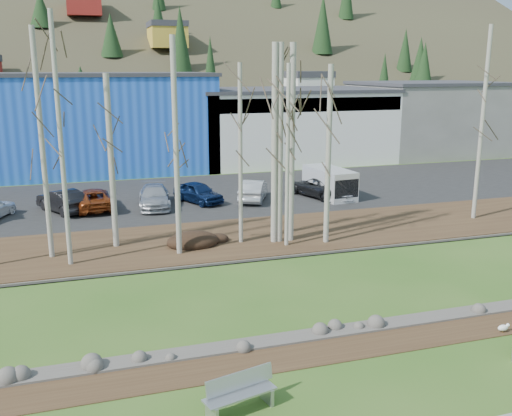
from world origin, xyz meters
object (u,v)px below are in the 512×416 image
object	(u,v)px
car_1	(62,201)
car_6	(318,187)
seagull	(503,328)
car_5	(253,190)
car_3	(154,197)
car_2	(93,199)
car_7	(333,185)
bench_intact	(240,393)
car_4	(198,192)
van_white	(331,183)

from	to	relation	value
car_1	car_6	bearing A→B (deg)	149.81
car_6	seagull	bearing A→B (deg)	65.90
car_5	car_6	distance (m)	4.64
car_3	car_6	size ratio (longest dim) A/B	0.99
car_2	car_7	world-z (taller)	car_7
car_1	car_5	size ratio (longest dim) A/B	1.00
car_5	bench_intact	bearing A→B (deg)	96.80
car_3	car_4	size ratio (longest dim) A/B	1.18
car_3	van_white	world-z (taller)	van_white
bench_intact	car_4	size ratio (longest dim) A/B	0.52
car_4	car_1	bearing A→B (deg)	154.41
car_5	car_7	distance (m)	5.67
seagull	car_6	xyz separation A→B (m)	(2.23, 20.83, 0.61)
car_1	car_7	size ratio (longest dim) A/B	0.81
car_2	bench_intact	bearing A→B (deg)	92.08
car_3	car_6	distance (m)	11.13
car_4	van_white	world-z (taller)	van_white
bench_intact	car_4	xyz separation A→B (m)	(3.69, 23.00, 0.31)
seagull	car_7	bearing A→B (deg)	94.01
car_5	car_7	xyz separation A→B (m)	(5.67, -0.20, 0.06)
car_1	van_white	bearing A→B (deg)	147.74
car_6	bench_intact	bearing A→B (deg)	44.04
car_6	car_7	xyz separation A→B (m)	(1.03, -0.17, 0.11)
bench_intact	car_3	size ratio (longest dim) A/B	0.44
car_6	car_3	bearing A→B (deg)	-18.73
seagull	car_1	size ratio (longest dim) A/B	0.11
car_4	car_5	world-z (taller)	car_5
car_3	car_7	size ratio (longest dim) A/B	0.89
car_2	car_3	size ratio (longest dim) A/B	1.01
car_5	van_white	size ratio (longest dim) A/B	0.92
car_1	car_2	distance (m)	1.82
car_2	car_6	world-z (taller)	same
car_1	car_2	bearing A→B (deg)	156.89
car_5	van_white	xyz separation A→B (m)	(5.28, -0.68, 0.28)
car_6	car_7	distance (m)	1.05
car_3	car_4	xyz separation A→B (m)	(2.89, 0.39, -0.01)
car_7	van_white	world-z (taller)	van_white
bench_intact	car_3	world-z (taller)	car_3
bench_intact	car_7	bearing A→B (deg)	45.83
car_3	van_white	xyz separation A→B (m)	(11.77, -0.79, 0.30)
seagull	car_4	distance (m)	22.20
car_1	van_white	distance (m)	17.33
bench_intact	car_1	distance (m)	23.50
car_4	car_6	xyz separation A→B (m)	(8.24, -0.54, -0.02)
car_4	car_5	size ratio (longest dim) A/B	0.92
car_5	van_white	distance (m)	5.33
car_3	van_white	size ratio (longest dim) A/B	1.00
car_2	car_6	size ratio (longest dim) A/B	1.00
bench_intact	car_2	bearing A→B (deg)	83.14
car_1	van_white	size ratio (longest dim) A/B	0.91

